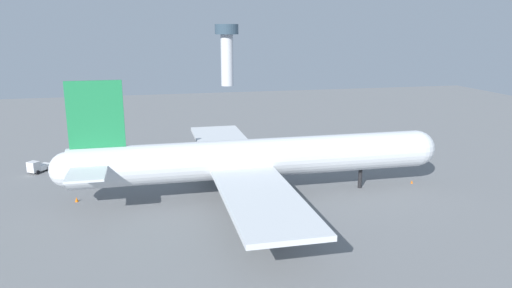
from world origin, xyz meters
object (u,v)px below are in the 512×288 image
object	(u,v)px
pushback_tractor	(38,167)
safety_cone_tail	(77,199)
control_tower	(227,48)
cargo_airplane	(255,159)
safety_cone_nose	(412,182)

from	to	relation	value
pushback_tractor	safety_cone_tail	bearing A→B (deg)	-63.08
control_tower	cargo_airplane	bearing A→B (deg)	-97.85
cargo_airplane	pushback_tractor	xyz separation A→B (m)	(-39.33, 23.01, -5.50)
safety_cone_nose	safety_cone_tail	world-z (taller)	safety_cone_tail
safety_cone_nose	control_tower	world-z (taller)	control_tower
pushback_tractor	control_tower	bearing A→B (deg)	65.54
control_tower	safety_cone_nose	bearing A→B (deg)	-86.92
pushback_tractor	safety_cone_nose	world-z (taller)	pushback_tractor
safety_cone_nose	cargo_airplane	bearing A→B (deg)	-179.85
pushback_tractor	safety_cone_nose	xyz separation A→B (m)	(69.45, -22.93, -0.86)
cargo_airplane	control_tower	world-z (taller)	control_tower
pushback_tractor	safety_cone_tail	size ratio (longest dim) A/B	5.97
cargo_airplane	safety_cone_nose	size ratio (longest dim) A/B	108.05
pushback_tractor	safety_cone_tail	world-z (taller)	pushback_tractor
cargo_airplane	control_tower	bearing A→B (deg)	82.15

